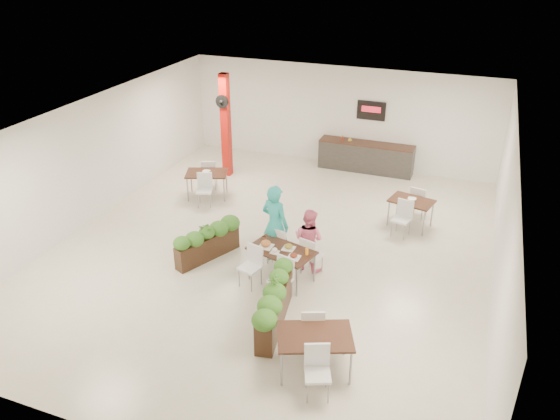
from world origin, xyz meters
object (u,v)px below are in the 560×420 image
(planter_left, at_px, (207,240))
(side_table_a, at_px, (207,177))
(red_column, at_px, (226,125))
(main_table, at_px, (281,254))
(diner_man, at_px, (275,225))
(side_table_c, at_px, (315,341))
(service_counter, at_px, (366,156))
(side_table_b, at_px, (411,205))
(planter_right, at_px, (275,302))
(diner_woman, at_px, (309,239))

(planter_left, xyz_separation_m, side_table_a, (-1.59, 3.03, 0.13))
(red_column, distance_m, main_table, 6.22)
(diner_man, distance_m, side_table_c, 3.65)
(side_table_a, bearing_deg, red_column, 75.62)
(side_table_c, bearing_deg, diner_man, 99.78)
(planter_left, relative_size, side_table_c, 1.01)
(service_counter, xyz_separation_m, side_table_a, (-3.83, -3.55, 0.13))
(side_table_a, distance_m, side_table_c, 7.58)
(red_column, xyz_separation_m, planter_left, (1.75, -4.71, -1.15))
(side_table_c, bearing_deg, main_table, 100.06)
(diner_man, relative_size, side_table_a, 1.15)
(main_table, height_order, side_table_b, same)
(planter_left, distance_m, planter_right, 2.89)
(service_counter, relative_size, diner_man, 1.56)
(diner_man, xyz_separation_m, planter_left, (-1.52, -0.44, -0.46))
(planter_left, bearing_deg, side_table_b, 38.05)
(side_table_b, distance_m, side_table_c, 5.95)
(planter_left, xyz_separation_m, side_table_b, (4.17, 3.26, 0.12))
(main_table, distance_m, side_table_b, 4.14)
(planter_left, relative_size, planter_right, 0.81)
(service_counter, relative_size, planter_right, 1.45)
(planter_left, bearing_deg, main_table, -6.38)
(service_counter, relative_size, side_table_c, 1.81)
(diner_man, distance_m, side_table_a, 4.06)
(main_table, bearing_deg, side_table_c, -57.80)
(main_table, distance_m, planter_left, 1.93)
(service_counter, height_order, planter_left, service_counter)
(diner_man, relative_size, side_table_b, 1.15)
(side_table_b, height_order, side_table_c, same)
(side_table_b, bearing_deg, side_table_a, -164.59)
(side_table_a, bearing_deg, planter_left, -82.44)
(diner_woman, height_order, planter_left, diner_woman)
(service_counter, relative_size, side_table_b, 1.79)
(red_column, relative_size, planter_right, 1.55)
(planter_left, height_order, side_table_c, planter_left)
(service_counter, relative_size, main_table, 1.59)
(red_column, xyz_separation_m, side_table_b, (5.92, -1.45, -1.02))
(red_column, relative_size, diner_woman, 2.17)
(diner_woman, bearing_deg, planter_left, 25.86)
(diner_woman, xyz_separation_m, side_table_b, (1.85, 2.82, -0.12))
(diner_woman, height_order, side_table_c, diner_woman)
(diner_man, bearing_deg, service_counter, -81.59)
(diner_woman, relative_size, planter_right, 0.71)
(side_table_a, xyz_separation_m, side_table_c, (5.03, -5.67, 0.00))
(main_table, xyz_separation_m, side_table_a, (-3.49, 3.24, -0.01))
(service_counter, distance_m, planter_left, 6.95)
(diner_woman, height_order, planter_right, diner_woman)
(planter_left, bearing_deg, service_counter, 71.16)
(service_counter, height_order, side_table_b, service_counter)
(diner_man, height_order, planter_right, diner_man)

